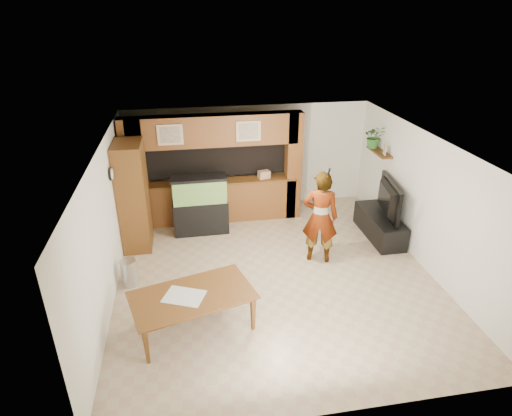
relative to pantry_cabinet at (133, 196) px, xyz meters
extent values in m
plane|color=tan|center=(2.70, -1.61, -1.15)|extent=(6.50, 6.50, 0.00)
plane|color=white|center=(2.70, -1.61, 1.45)|extent=(6.50, 6.50, 0.00)
plane|color=silver|center=(2.70, 1.64, 0.15)|extent=(6.00, 0.00, 6.00)
plane|color=silver|center=(-0.30, -1.61, 0.15)|extent=(0.00, 6.50, 6.50)
plane|color=silver|center=(5.70, -1.61, 0.15)|extent=(0.00, 6.50, 6.50)
cube|color=brown|center=(1.80, 0.84, -0.65)|extent=(3.80, 0.35, 1.00)
cube|color=brown|center=(1.80, 0.84, -0.13)|extent=(3.80, 0.43, 0.04)
cube|color=brown|center=(1.80, 0.84, 1.10)|extent=(3.80, 0.35, 0.70)
cube|color=brown|center=(0.00, 0.84, 0.15)|extent=(0.50, 0.35, 2.60)
cube|color=brown|center=(3.65, 0.84, 0.15)|extent=(0.35, 0.35, 2.60)
cube|color=black|center=(1.80, 1.39, 0.30)|extent=(4.20, 0.45, 0.85)
cube|color=tan|center=(0.85, 0.64, 1.10)|extent=(0.55, 0.03, 0.45)
cube|color=tan|center=(0.85, 0.62, 1.10)|extent=(0.43, 0.01, 0.35)
cube|color=tan|center=(2.55, 0.64, 1.10)|extent=(0.55, 0.03, 0.45)
cube|color=tan|center=(2.55, 0.62, 1.10)|extent=(0.43, 0.01, 0.35)
cylinder|color=black|center=(-0.27, -0.61, 0.75)|extent=(0.04, 0.25, 0.25)
cylinder|color=white|center=(-0.24, -0.61, 0.75)|extent=(0.01, 0.21, 0.21)
cube|color=brown|center=(5.55, 0.34, 0.55)|extent=(0.25, 0.90, 0.04)
cube|color=brown|center=(0.00, 0.00, 0.00)|extent=(0.58, 0.94, 2.31)
cylinder|color=#B2B2B7|center=(-0.05, -1.52, -0.89)|extent=(0.29, 0.29, 0.53)
cube|color=black|center=(1.39, 0.34, -0.77)|extent=(1.23, 0.46, 0.77)
cube|color=#368839|center=(1.39, 0.34, -0.12)|extent=(1.18, 0.43, 0.53)
cube|color=black|center=(1.39, 0.34, 0.18)|extent=(1.23, 0.46, 0.06)
cube|color=black|center=(5.35, -0.55, -0.88)|extent=(0.59, 1.61, 0.54)
imported|color=black|center=(5.35, -0.55, -0.21)|extent=(0.42, 1.40, 0.80)
cube|color=tan|center=(5.55, 0.08, 0.67)|extent=(0.06, 0.15, 0.20)
imported|color=#2E6729|center=(5.52, 0.62, 0.83)|extent=(0.56, 0.51, 0.53)
imported|color=#997553|center=(3.68, -1.26, -0.18)|extent=(0.82, 0.66, 1.94)
cylinder|color=black|center=(3.73, -1.42, 0.83)|extent=(0.04, 0.11, 0.18)
imported|color=brown|center=(1.10, -2.96, -0.82)|extent=(2.11, 1.53, 0.67)
cube|color=silver|center=(0.97, -2.95, -0.48)|extent=(0.73, 0.65, 0.01)
cube|color=#A47C59|center=(2.94, 0.84, -0.03)|extent=(0.30, 0.24, 0.18)
camera|label=1|loc=(1.16, -8.47, 3.65)|focal=30.00mm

